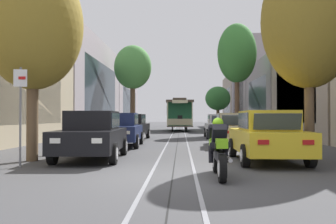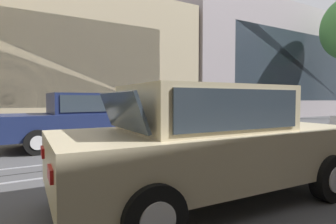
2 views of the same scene
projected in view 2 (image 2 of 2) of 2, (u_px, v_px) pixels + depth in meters
name	position (u px, v px, depth m)	size (l,w,h in m)	color
building_facade_left	(265.00, 70.00, 22.36)	(5.41, 55.20, 8.71)	tan
parked_car_navy_second_left	(83.00, 119.00, 8.28)	(2.10, 4.40, 1.58)	#19234C
parked_car_black_mid_left	(213.00, 114.00, 11.12)	(2.10, 4.41, 1.58)	black
parked_car_beige_second_right	(210.00, 142.00, 3.85)	(2.13, 4.42, 1.58)	#C1B28E
pedestrian_on_left_pavement	(219.00, 108.00, 15.89)	(0.55, 0.42, 1.54)	black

